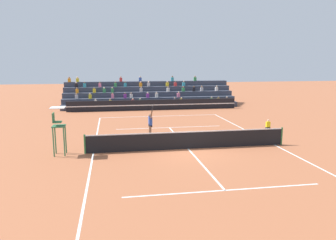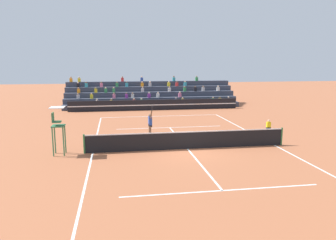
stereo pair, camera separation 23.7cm
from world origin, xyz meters
The scene contains 9 objects.
ground_plane centered at (0.00, 0.00, 0.00)m, with size 120.00×120.00×0.00m, color #AD603D.
court_lines centered at (0.00, 0.00, 0.00)m, with size 11.10×23.90×0.01m.
tennis_net centered at (0.00, 0.00, 0.54)m, with size 12.00×0.10×1.10m.
sponsor_banner_wall centered at (0.00, 16.00, 0.55)m, with size 18.00×0.26×1.10m.
bleacher_stand centered at (-0.01, 19.80, 1.02)m, with size 19.46×4.75×3.38m.
umpire_chair centered at (-7.33, 0.00, 1.72)m, with size 0.76×0.84×2.67m.
ball_kid_courtside centered at (7.08, 4.06, 0.33)m, with size 0.30×0.36×0.84m.
tennis_player centered at (-1.91, 2.84, 0.99)m, with size 0.33×1.18×2.42m.
tennis_ball centered at (-2.71, 3.03, 0.03)m, with size 0.07×0.07×0.07m, color #C6DB33.
Camera 2 is at (-4.15, -18.35, 5.13)m, focal length 35.00 mm.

